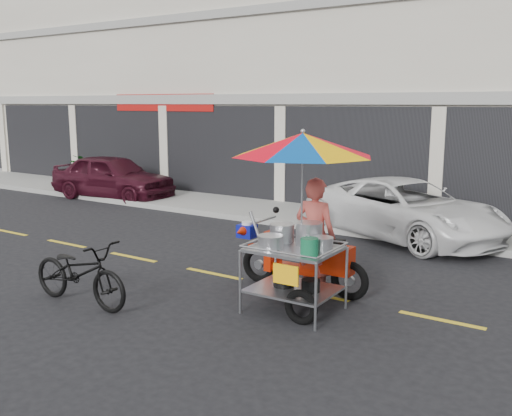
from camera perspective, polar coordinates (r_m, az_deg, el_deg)
The scene contains 9 objects.
ground at distance 9.20m, azimuth 5.83°, elevation -8.58°, with size 90.00×90.00×0.00m, color black.
sidewalk at distance 14.12m, azimuth 16.22°, elevation -1.87°, with size 45.00×3.00×0.15m, color gray.
centerline at distance 9.20m, azimuth 5.84°, elevation -8.55°, with size 42.00×0.10×0.01m, color gold.
maroon_sedan at distance 18.56m, azimuth -14.14°, elevation 3.07°, with size 1.66×4.12×1.40m, color #380D1A.
white_pickup at distance 13.11m, azimuth 14.68°, elevation -0.11°, with size 2.20×4.77×1.32m, color white.
plant_tall at distance 21.92m, azimuth -16.95°, elevation 3.86°, with size 0.88×0.76×0.98m, color #144E16.
plant_short at distance 21.72m, azimuth -17.35°, elevation 3.61°, with size 0.48×0.48×0.85m, color #144E16.
near_bicycle at distance 8.96m, azimuth -17.22°, elevation -6.17°, with size 0.66×1.90×1.00m, color black.
food_vendor_rig at distance 8.38m, azimuth 4.90°, elevation 1.28°, with size 2.63×2.08×2.65m.
Camera 1 is at (3.97, -7.74, 3.00)m, focal length 40.00 mm.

